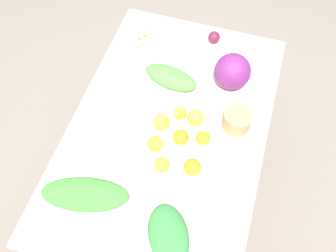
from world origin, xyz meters
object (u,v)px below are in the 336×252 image
greens_bunch_kale (168,235)px  orange_5 (162,165)px  orange_7 (180,113)px  orange_1 (161,123)px  orange_0 (181,137)px  orange_4 (155,144)px  egg_carton (143,43)px  greens_bunch_beet_tops (171,77)px  cabbage_purple (232,72)px  paper_bag (237,120)px  orange_6 (203,138)px  orange_3 (196,118)px  orange_2 (192,167)px  greens_bunch_chard (85,194)px  beet_root (214,37)px

greens_bunch_kale → orange_5: greens_bunch_kale is taller
orange_7 → orange_1: bearing=140.0°
orange_7 → greens_bunch_kale: bearing=-168.6°
orange_7 → orange_0: bearing=-163.0°
orange_4 → egg_carton: bearing=23.8°
greens_bunch_beet_tops → orange_7: bearing=-151.0°
orange_0 → cabbage_purple: bearing=-20.1°
paper_bag → orange_6: (-0.13, 0.13, -0.01)m
orange_5 → egg_carton: bearing=25.4°
orange_0 → orange_3: size_ratio=0.91×
greens_bunch_kale → orange_5: (0.29, 0.12, -0.00)m
orange_2 → orange_6: 0.16m
greens_bunch_chard → greens_bunch_beet_tops: size_ratio=1.32×
cabbage_purple → paper_bag: size_ratio=1.35×
greens_bunch_chard → orange_7: 0.58m
orange_1 → orange_4: bearing=-176.7°
greens_bunch_beet_tops → orange_4: greens_bunch_beet_tops is taller
greens_bunch_kale → beet_root: greens_bunch_kale is taller
greens_bunch_kale → beet_root: 1.11m
paper_bag → orange_2: size_ratio=1.71×
greens_bunch_chard → greens_bunch_kale: size_ratio=1.45×
egg_carton → greens_bunch_kale: (-0.94, -0.43, -0.00)m
orange_3 → orange_5: bearing=164.0°
greens_bunch_beet_tops → orange_0: size_ratio=3.77×
orange_4 → orange_7: (0.20, -0.06, -0.01)m
paper_bag → orange_6: 0.19m
orange_6 → cabbage_purple: bearing=-7.5°
orange_3 → orange_6: 0.11m
greens_bunch_beet_tops → orange_2: (-0.45, -0.23, 0.00)m
beet_root → orange_2: (-0.79, -0.09, 0.01)m
greens_bunch_chard → orange_0: orange_0 is taller
greens_bunch_beet_tops → orange_3: (-0.20, -0.18, 0.00)m
orange_5 → orange_6: bearing=-37.0°
orange_3 → orange_4: size_ratio=1.08×
greens_bunch_kale → orange_3: (0.56, 0.04, 0.00)m
cabbage_purple → orange_1: cabbage_purple is taller
cabbage_purple → greens_bunch_chard: bearing=149.7°
orange_2 → orange_3: (0.25, 0.05, 0.00)m
orange_1 → orange_7: size_ratio=1.26×
orange_7 → orange_6: bearing=-126.4°
orange_3 → orange_6: size_ratio=1.18×
orange_6 → greens_bunch_chard: bearing=135.0°
beet_root → orange_4: bearing=172.0°
egg_carton → orange_3: (-0.38, -0.39, -0.00)m
greens_bunch_kale → orange_1: bearing=20.7°
egg_carton → orange_3: bearing=86.2°
greens_bunch_kale → orange_1: 0.52m
orange_0 → orange_5: bearing=165.3°
egg_carton → orange_4: bearing=64.1°
greens_bunch_beet_tops → orange_6: bearing=-140.1°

